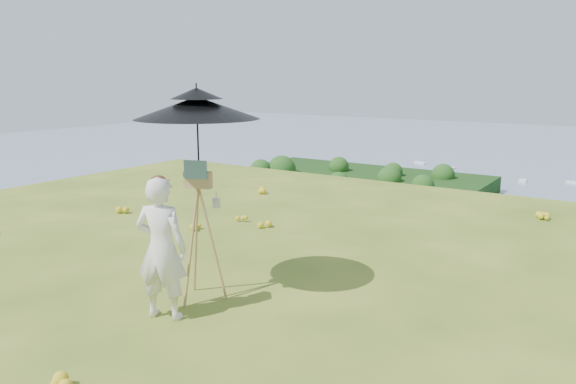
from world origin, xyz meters
The scene contains 9 objects.
ground centered at (0.00, 0.00, 0.00)m, with size 14.00×14.00×0.00m, color #46661D.
peninsula centered at (-75.00, 155.00, -29.00)m, with size 90.00×60.00×12.00m, color black, non-canonical shape.
slope_trees centered at (0.00, 35.00, -15.00)m, with size 110.00×50.00×6.00m, color #1E4B16, non-canonical shape.
moored_boats centered at (-12.50, 161.00, -33.65)m, with size 140.00×140.00×0.70m, color white, non-canonical shape.
wildflowers centered at (0.00, 0.25, 0.06)m, with size 10.00×10.50×0.12m, color gold, non-canonical shape.
painter centered at (1.21, -1.69, 0.77)m, with size 0.56×0.37×1.54m, color white.
field_easel centered at (1.19, -1.08, 0.82)m, with size 0.62×0.62×1.63m, color #9D8142, non-canonical shape.
sun_umbrella centered at (1.19, -1.05, 1.91)m, with size 1.38×1.38×1.13m, color black, non-canonical shape.
painter_cap centered at (1.21, -1.69, 1.50)m, with size 0.19×0.23×0.10m, color #C86D7F, non-canonical shape.
Camera 1 is at (5.43, -5.66, 2.54)m, focal length 35.00 mm.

